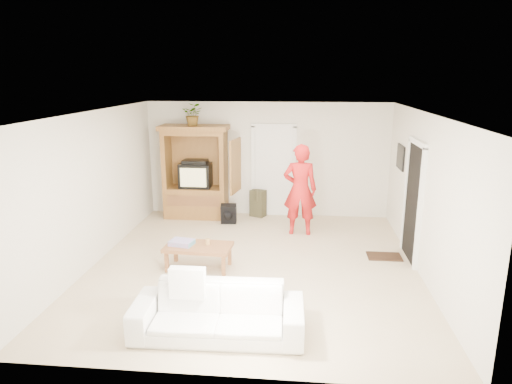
{
  "coord_description": "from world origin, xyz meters",
  "views": [
    {
      "loc": [
        0.75,
        -7.25,
        3.18
      ],
      "look_at": [
        -0.02,
        0.6,
        1.15
      ],
      "focal_mm": 32.0,
      "sensor_mm": 36.0,
      "label": 1
    }
  ],
  "objects_px": {
    "armoire": "(197,178)",
    "coffee_table": "(198,248)",
    "man": "(300,190)",
    "sofa": "(218,312)"
  },
  "relations": [
    {
      "from": "sofa",
      "to": "coffee_table",
      "type": "bearing_deg",
      "value": 107.54
    },
    {
      "from": "armoire",
      "to": "man",
      "type": "distance_m",
      "value": 2.52
    },
    {
      "from": "sofa",
      "to": "coffee_table",
      "type": "relative_size",
      "value": 1.87
    },
    {
      "from": "sofa",
      "to": "man",
      "type": "bearing_deg",
      "value": 74.09
    },
    {
      "from": "man",
      "to": "coffee_table",
      "type": "relative_size",
      "value": 1.64
    },
    {
      "from": "armoire",
      "to": "coffee_table",
      "type": "xyz_separation_m",
      "value": [
        0.66,
        -2.87,
        -0.55
      ]
    },
    {
      "from": "armoire",
      "to": "coffee_table",
      "type": "distance_m",
      "value": 3.0
    },
    {
      "from": "sofa",
      "to": "armoire",
      "type": "bearing_deg",
      "value": 103.89
    },
    {
      "from": "armoire",
      "to": "sofa",
      "type": "height_order",
      "value": "armoire"
    },
    {
      "from": "armoire",
      "to": "man",
      "type": "bearing_deg",
      "value": -22.11
    }
  ]
}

